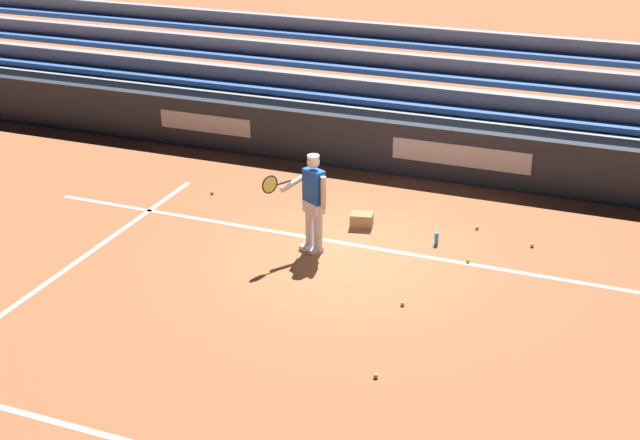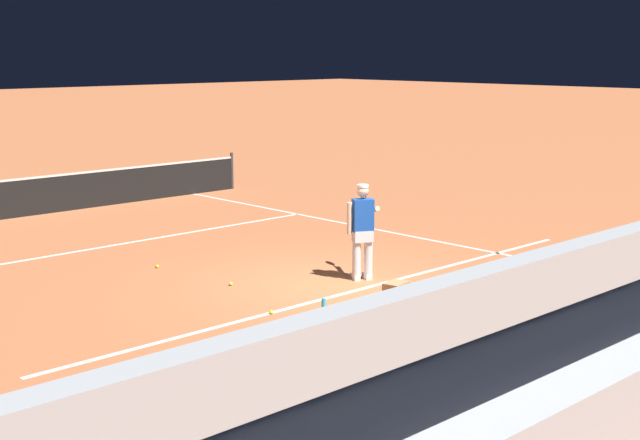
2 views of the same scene
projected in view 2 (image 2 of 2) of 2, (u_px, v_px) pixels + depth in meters
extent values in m
plane|color=#B7663D|center=(335.00, 285.00, 15.52)|extent=(160.00, 160.00, 0.00)
cube|color=white|center=(356.00, 290.00, 15.16)|extent=(12.00, 0.10, 0.01)
cube|color=white|center=(340.00, 222.00, 21.15)|extent=(0.10, 12.00, 0.01)
cube|color=white|center=(158.00, 238.00, 19.43)|extent=(8.22, 0.10, 0.01)
cube|color=#2D333D|center=(537.00, 301.00, 12.54)|extent=(27.42, 0.24, 1.10)
cube|color=silver|center=(488.00, 310.00, 11.95)|extent=(2.80, 0.01, 0.44)
cube|color=blue|center=(605.00, 270.00, 11.71)|extent=(25.53, 0.40, 0.12)
cube|color=#9EA3A8|center=(626.00, 263.00, 11.48)|extent=(26.05, 0.24, 0.45)
cylinder|color=silver|center=(357.00, 256.00, 15.78)|extent=(0.15, 0.15, 0.88)
cylinder|color=silver|center=(368.00, 255.00, 15.83)|extent=(0.15, 0.15, 0.88)
cube|color=white|center=(355.00, 277.00, 15.91)|extent=(0.23, 0.30, 0.09)
cube|color=white|center=(367.00, 276.00, 15.96)|extent=(0.23, 0.30, 0.09)
cube|color=silver|center=(363.00, 236.00, 15.74)|extent=(0.40, 0.36, 0.20)
cube|color=#194CB2|center=(363.00, 215.00, 15.67)|extent=(0.42, 0.36, 0.58)
sphere|color=beige|center=(363.00, 191.00, 15.60)|extent=(0.21, 0.21, 0.21)
cylinder|color=white|center=(363.00, 186.00, 15.58)|extent=(0.20, 0.20, 0.05)
cylinder|color=beige|center=(349.00, 218.00, 15.61)|extent=(0.09, 0.09, 0.56)
cylinder|color=beige|center=(373.00, 210.00, 15.91)|extent=(0.36, 0.55, 0.24)
cylinder|color=black|center=(368.00, 205.00, 16.13)|extent=(0.17, 0.28, 0.03)
torus|color=black|center=(364.00, 200.00, 16.39)|extent=(0.17, 0.29, 0.31)
cylinder|color=#D6D14C|center=(364.00, 200.00, 16.39)|extent=(0.14, 0.24, 0.27)
cube|color=#A87F51|center=(396.00, 290.00, 14.71)|extent=(0.46, 0.38, 0.26)
sphere|color=#CCE533|center=(231.00, 284.00, 15.48)|extent=(0.07, 0.07, 0.07)
sphere|color=#CCE533|center=(157.00, 266.00, 16.73)|extent=(0.07, 0.07, 0.07)
sphere|color=#CCE533|center=(525.00, 267.00, 16.64)|extent=(0.07, 0.07, 0.07)
sphere|color=#CCE533|center=(268.00, 339.00, 12.51)|extent=(0.07, 0.07, 0.07)
sphere|color=#CCE533|center=(339.00, 330.00, 12.94)|extent=(0.07, 0.07, 0.07)
sphere|color=#CCE533|center=(271.00, 312.00, 13.81)|extent=(0.07, 0.07, 0.07)
cylinder|color=#33B2E5|center=(324.00, 305.00, 13.90)|extent=(0.07, 0.07, 0.22)
cylinder|color=#33383D|center=(232.00, 171.00, 26.18)|extent=(0.09, 0.09, 1.07)
cube|color=black|center=(60.00, 194.00, 22.47)|extent=(11.00, 0.02, 0.91)
cube|color=white|center=(59.00, 175.00, 22.38)|extent=(11.00, 0.04, 0.05)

